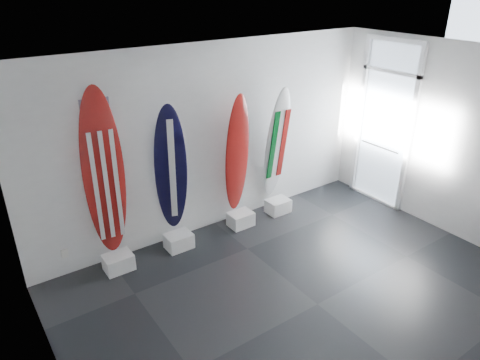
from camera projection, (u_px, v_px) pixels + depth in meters
floor at (317, 304)px, 5.69m from camera, size 6.00×6.00×0.00m
ceiling at (340, 69)px, 4.42m from camera, size 6.00×6.00×0.00m
wall_back at (212, 140)px, 6.91m from camera, size 6.00×0.00×6.00m
wall_left at (56, 303)px, 3.50m from camera, size 0.00×5.00×5.00m
wall_right at (471, 148)px, 6.61m from camera, size 0.00×5.00×5.00m
display_block_usa at (119, 262)px, 6.32m from camera, size 0.40×0.30×0.24m
surfboard_usa at (104, 175)px, 5.83m from camera, size 0.57×0.24×2.43m
display_block_navy at (179, 241)px, 6.82m from camera, size 0.40×0.30×0.24m
surfboard_navy at (171, 170)px, 6.40m from camera, size 0.59×0.54×2.08m
display_block_swiss at (241, 219)px, 7.43m from camera, size 0.40×0.30×0.24m
surfboard_swiss at (237, 155)px, 7.02m from camera, size 0.47×0.27×2.02m
display_block_italy at (278, 206)px, 7.85m from camera, size 0.40×0.30×0.24m
surfboard_italy at (277, 145)px, 7.44m from camera, size 0.47×0.39×2.03m
wall_outlet at (65, 254)px, 6.11m from camera, size 0.09×0.02×0.13m
glass_door at (384, 126)px, 7.78m from camera, size 0.12×1.16×2.85m
balcony at (421, 158)px, 8.86m from camera, size 2.80×2.20×1.20m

